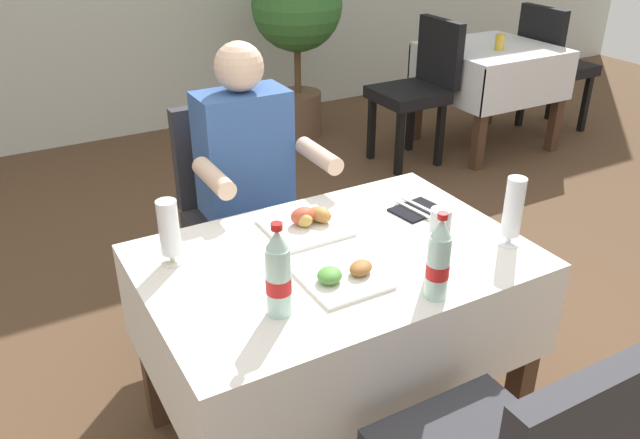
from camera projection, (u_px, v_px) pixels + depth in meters
ground_plane at (349, 407)px, 2.49m from camera, size 11.00×11.00×0.00m
main_dining_table at (335, 299)px, 2.13m from camera, size 1.20×0.82×0.74m
chair_far_diner_seat at (239, 208)px, 2.76m from camera, size 0.44×0.50×0.97m
seated_diner_far at (251, 182)px, 2.61m from camera, size 0.50×0.46×1.26m
plate_near_camera at (343, 276)px, 1.91m from camera, size 0.23×0.23×0.05m
plate_far_diner at (307, 222)px, 2.20m from camera, size 0.26×0.26×0.07m
beer_glass_left at (169, 232)px, 1.96m from camera, size 0.07×0.07×0.21m
beer_glass_middle at (513, 212)px, 2.06m from camera, size 0.07×0.07×0.23m
beer_glass_right at (438, 244)px, 1.89m from camera, size 0.07×0.07×0.23m
cola_bottle_primary at (438, 261)px, 1.80m from camera, size 0.07×0.07×0.27m
cola_bottle_secondary at (278, 275)px, 1.72m from camera, size 0.07×0.07×0.28m
napkin_cutlery_set at (417, 210)px, 2.32m from camera, size 0.19×0.20×0.01m
background_dining_table at (489, 73)px, 4.72m from camera, size 0.85×0.82×0.74m
background_chair_left at (419, 84)px, 4.44m from camera, size 0.50×0.44×0.97m
background_chair_right at (552, 61)px, 4.99m from camera, size 0.50×0.44×0.97m
background_table_tumbler at (500, 42)px, 4.51m from camera, size 0.06×0.06×0.11m
potted_plant_corner at (297, 20)px, 4.76m from camera, size 0.66×0.66×1.32m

